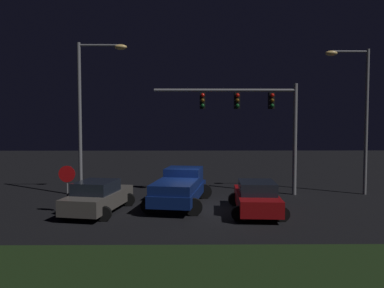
# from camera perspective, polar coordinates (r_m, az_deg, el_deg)

# --- Properties ---
(ground_plane) EXTENTS (80.00, 80.00, 0.00)m
(ground_plane) POSITION_cam_1_polar(r_m,az_deg,el_deg) (18.48, 0.75, -9.84)
(ground_plane) COLOR black
(grass_median) EXTENTS (20.93, 5.63, 0.10)m
(grass_median) POSITION_cam_1_polar(r_m,az_deg,el_deg) (10.13, 1.99, -20.63)
(grass_median) COLOR black
(grass_median) RESTS_ON ground_plane
(pickup_truck) EXTENTS (3.50, 5.66, 1.80)m
(pickup_truck) POSITION_cam_1_polar(r_m,az_deg,el_deg) (18.92, -1.84, -6.45)
(pickup_truck) COLOR navy
(pickup_truck) RESTS_ON ground_plane
(car_sedan) EXTENTS (2.68, 4.51, 1.51)m
(car_sedan) POSITION_cam_1_polar(r_m,az_deg,el_deg) (17.48, 9.96, -8.15)
(car_sedan) COLOR maroon
(car_sedan) RESTS_ON ground_plane
(car_sedan_far) EXTENTS (3.02, 4.66, 1.51)m
(car_sedan_far) POSITION_cam_1_polar(r_m,az_deg,el_deg) (17.91, -14.33, -7.93)
(car_sedan_far) COLOR #514C47
(car_sedan_far) RESTS_ON ground_plane
(traffic_signal_gantry) EXTENTS (8.32, 0.56, 6.50)m
(traffic_signal_gantry) POSITION_cam_1_polar(r_m,az_deg,el_deg) (21.69, 9.50, 5.06)
(traffic_signal_gantry) COLOR slate
(traffic_signal_gantry) RESTS_ON ground_plane
(street_lamp_left) EXTENTS (2.82, 0.44, 8.74)m
(street_lamp_left) POSITION_cam_1_polar(r_m,az_deg,el_deg) (21.84, -15.66, 6.48)
(street_lamp_left) COLOR slate
(street_lamp_left) RESTS_ON ground_plane
(street_lamp_right) EXTENTS (2.59, 0.44, 8.49)m
(street_lamp_right) POSITION_cam_1_polar(r_m,az_deg,el_deg) (23.63, 24.37, 5.67)
(street_lamp_right) COLOR slate
(street_lamp_right) RESTS_ON ground_plane
(stop_sign) EXTENTS (0.76, 0.08, 2.23)m
(stop_sign) POSITION_cam_1_polar(r_m,az_deg,el_deg) (17.90, -18.81, -5.34)
(stop_sign) COLOR slate
(stop_sign) RESTS_ON ground_plane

